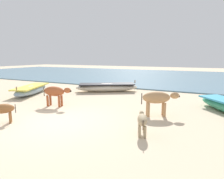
% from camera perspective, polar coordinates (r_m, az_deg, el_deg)
% --- Properties ---
extents(ground, '(80.00, 80.00, 0.00)m').
position_cam_1_polar(ground, '(7.25, -15.94, -9.31)').
color(ground, beige).
extents(sea_water, '(60.00, 20.00, 0.08)m').
position_cam_1_polar(sea_water, '(23.65, 14.25, 3.89)').
color(sea_water, slate).
rests_on(sea_water, ground).
extents(fishing_boat_0, '(4.15, 3.10, 0.75)m').
position_cam_1_polar(fishing_boat_0, '(12.93, -1.52, 0.71)').
color(fishing_boat_0, beige).
rests_on(fishing_boat_0, ground).
extents(fishing_boat_1, '(2.31, 3.69, 0.72)m').
position_cam_1_polar(fishing_boat_1, '(13.06, -22.93, -0.02)').
color(fishing_boat_1, '#8CA5B7').
rests_on(fishing_boat_1, ground).
extents(cow_adult_tan, '(1.44, 0.92, 0.98)m').
position_cam_1_polar(cow_adult_tan, '(7.72, 13.46, -2.61)').
color(cow_adult_tan, tan).
rests_on(cow_adult_tan, ground).
extents(calf_near_dun, '(0.52, 0.97, 0.64)m').
position_cam_1_polar(calf_near_dun, '(5.83, 9.02, -8.99)').
color(calf_near_dun, tan).
rests_on(calf_near_dun, ground).
extents(calf_far_brown, '(0.88, 0.91, 0.70)m').
position_cam_1_polar(calf_far_brown, '(7.72, -30.20, -5.21)').
color(calf_far_brown, brown).
rests_on(calf_far_brown, ground).
extents(cow_second_adult_rust, '(1.45, 0.60, 0.95)m').
position_cam_1_polar(cow_second_adult_rust, '(9.37, -16.58, -0.75)').
color(cow_second_adult_rust, '#9E4C28').
rests_on(cow_second_adult_rust, ground).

